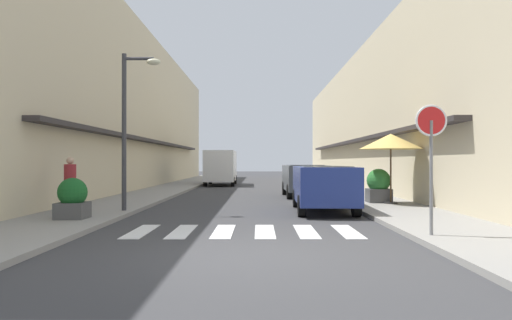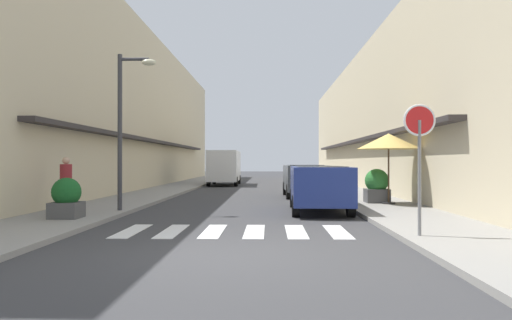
# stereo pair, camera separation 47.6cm
# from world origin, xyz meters

# --- Properties ---
(ground_plane) EXTENTS (104.63, 104.63, 0.00)m
(ground_plane) POSITION_xyz_m (0.00, 19.02, 0.00)
(ground_plane) COLOR #38383A
(sidewalk_left) EXTENTS (2.65, 66.58, 0.12)m
(sidewalk_left) POSITION_xyz_m (-4.79, 19.02, 0.06)
(sidewalk_left) COLOR gray
(sidewalk_left) RESTS_ON ground_plane
(sidewalk_right) EXTENTS (2.65, 66.58, 0.12)m
(sidewalk_right) POSITION_xyz_m (4.79, 19.02, 0.06)
(sidewalk_right) COLOR gray
(sidewalk_right) RESTS_ON ground_plane
(building_row_left) EXTENTS (5.50, 44.80, 9.34)m
(building_row_left) POSITION_xyz_m (-8.61, 20.40, 4.67)
(building_row_left) COLOR beige
(building_row_left) RESTS_ON ground_plane
(building_row_right) EXTENTS (5.50, 44.80, 8.13)m
(building_row_right) POSITION_xyz_m (8.61, 20.40, 4.06)
(building_row_right) COLOR beige
(building_row_right) RESTS_ON ground_plane
(crosswalk) EXTENTS (5.20, 2.20, 0.01)m
(crosswalk) POSITION_xyz_m (-0.00, 2.78, 0.01)
(crosswalk) COLOR silver
(crosswalk) RESTS_ON ground_plane
(parked_car_near) EXTENTS (1.90, 4.51, 1.47)m
(parked_car_near) POSITION_xyz_m (2.42, 7.14, 0.92)
(parked_car_near) COLOR navy
(parked_car_near) RESTS_ON ground_plane
(parked_car_mid) EXTENTS (1.88, 4.06, 1.47)m
(parked_car_mid) POSITION_xyz_m (2.42, 13.56, 0.92)
(parked_car_mid) COLOR #4C5156
(parked_car_mid) RESTS_ON ground_plane
(delivery_van) EXTENTS (2.05, 5.42, 2.37)m
(delivery_van) POSITION_xyz_m (-2.27, 24.46, 1.41)
(delivery_van) COLOR silver
(delivery_van) RESTS_ON ground_plane
(round_street_sign) EXTENTS (0.65, 0.07, 2.65)m
(round_street_sign) POSITION_xyz_m (3.84, 1.53, 2.15)
(round_street_sign) COLOR slate
(round_street_sign) RESTS_ON sidewalk_right
(street_lamp) EXTENTS (1.19, 0.28, 4.80)m
(street_lamp) POSITION_xyz_m (-3.59, 6.36, 3.09)
(street_lamp) COLOR #38383D
(street_lamp) RESTS_ON sidewalk_left
(cafe_umbrella) EXTENTS (2.23, 2.23, 2.49)m
(cafe_umbrella) POSITION_xyz_m (5.04, 8.81, 2.32)
(cafe_umbrella) COLOR #262626
(cafe_umbrella) RESTS_ON sidewalk_right
(planter_corner) EXTENTS (0.76, 0.76, 1.07)m
(planter_corner) POSITION_xyz_m (-4.55, 4.28, 0.64)
(planter_corner) COLOR #4C4C4C
(planter_corner) RESTS_ON sidewalk_left
(planter_midblock) EXTENTS (0.86, 0.86, 1.23)m
(planter_midblock) POSITION_xyz_m (4.75, 9.35, 0.73)
(planter_midblock) COLOR #4C4C4C
(planter_midblock) RESTS_ON sidewalk_right
(pedestrian_walking_near) EXTENTS (0.34, 0.34, 1.63)m
(pedestrian_walking_near) POSITION_xyz_m (-5.20, 5.74, 0.98)
(pedestrian_walking_near) COLOR #282B33
(pedestrian_walking_near) RESTS_ON sidewalk_left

